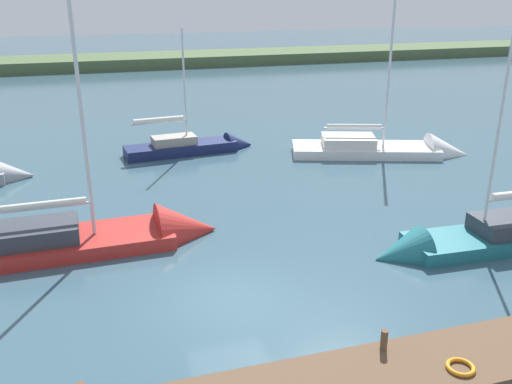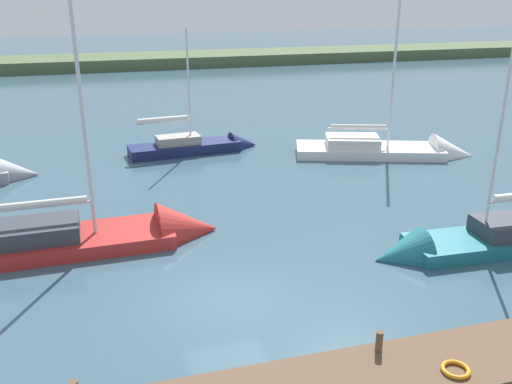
{
  "view_description": "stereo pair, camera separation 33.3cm",
  "coord_description": "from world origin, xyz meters",
  "px_view_note": "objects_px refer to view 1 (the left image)",
  "views": [
    {
      "loc": [
        3.36,
        13.8,
        8.7
      ],
      "look_at": [
        -1.81,
        -3.4,
        2.0
      ],
      "focal_mm": 38.78,
      "sensor_mm": 36.0,
      "label": 1
    },
    {
      "loc": [
        3.04,
        13.9,
        8.7
      ],
      "look_at": [
        -1.81,
        -3.4,
        2.0
      ],
      "focal_mm": 38.78,
      "sensor_mm": 36.0,
      "label": 2
    }
  ],
  "objects_px": {
    "mooring_post_near": "(384,340)",
    "sailboat_behind_pier": "(196,148)",
    "life_ring_buoy": "(461,367)",
    "sailboat_far_left": "(394,153)",
    "sailboat_near_dock": "(471,244)",
    "sailboat_outer_mooring": "(117,239)"
  },
  "relations": [
    {
      "from": "sailboat_near_dock",
      "to": "sailboat_far_left",
      "type": "distance_m",
      "value": 11.62
    },
    {
      "from": "sailboat_near_dock",
      "to": "sailboat_behind_pier",
      "type": "bearing_deg",
      "value": -62.61
    },
    {
      "from": "mooring_post_near",
      "to": "life_ring_buoy",
      "type": "height_order",
      "value": "mooring_post_near"
    },
    {
      "from": "sailboat_behind_pier",
      "to": "sailboat_outer_mooring",
      "type": "height_order",
      "value": "sailboat_outer_mooring"
    },
    {
      "from": "sailboat_near_dock",
      "to": "sailboat_behind_pier",
      "type": "distance_m",
      "value": 16.37
    },
    {
      "from": "life_ring_buoy",
      "to": "sailboat_far_left",
      "type": "distance_m",
      "value": 19.06
    },
    {
      "from": "mooring_post_near",
      "to": "sailboat_far_left",
      "type": "height_order",
      "value": "sailboat_far_left"
    },
    {
      "from": "sailboat_near_dock",
      "to": "sailboat_outer_mooring",
      "type": "height_order",
      "value": "sailboat_outer_mooring"
    },
    {
      "from": "sailboat_outer_mooring",
      "to": "sailboat_behind_pier",
      "type": "bearing_deg",
      "value": 63.75
    },
    {
      "from": "mooring_post_near",
      "to": "sailboat_far_left",
      "type": "relative_size",
      "value": 0.05
    },
    {
      "from": "sailboat_behind_pier",
      "to": "sailboat_far_left",
      "type": "distance_m",
      "value": 10.97
    },
    {
      "from": "sailboat_far_left",
      "to": "life_ring_buoy",
      "type": "bearing_deg",
      "value": -97.49
    },
    {
      "from": "mooring_post_near",
      "to": "sailboat_near_dock",
      "type": "xyz_separation_m",
      "value": [
        -6.2,
        -4.91,
        -0.61
      ]
    },
    {
      "from": "life_ring_buoy",
      "to": "sailboat_near_dock",
      "type": "relative_size",
      "value": 0.06
    },
    {
      "from": "mooring_post_near",
      "to": "sailboat_near_dock",
      "type": "relative_size",
      "value": 0.05
    },
    {
      "from": "mooring_post_near",
      "to": "sailboat_behind_pier",
      "type": "distance_m",
      "value": 19.74
    },
    {
      "from": "sailboat_near_dock",
      "to": "mooring_post_near",
      "type": "bearing_deg",
      "value": 40.5
    },
    {
      "from": "sailboat_outer_mooring",
      "to": "sailboat_far_left",
      "type": "bearing_deg",
      "value": 23.4
    },
    {
      "from": "mooring_post_near",
      "to": "sailboat_behind_pier",
      "type": "relative_size",
      "value": 0.07
    },
    {
      "from": "life_ring_buoy",
      "to": "sailboat_behind_pier",
      "type": "bearing_deg",
      "value": -84.25
    },
    {
      "from": "sailboat_behind_pier",
      "to": "sailboat_far_left",
      "type": "height_order",
      "value": "sailboat_far_left"
    },
    {
      "from": "sailboat_near_dock",
      "to": "sailboat_far_left",
      "type": "bearing_deg",
      "value": -104.62
    }
  ]
}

